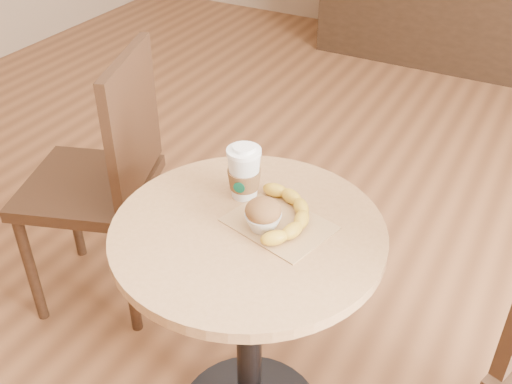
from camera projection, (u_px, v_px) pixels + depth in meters
cafe_table at (249, 297)px, 1.56m from camera, size 0.67×0.67×0.75m
chair_left at (105, 176)px, 2.02m from camera, size 0.54×0.54×0.96m
kraft_bag at (279, 224)px, 1.44m from camera, size 0.28×0.23×0.00m
coffee_cup at (244, 174)px, 1.51m from camera, size 0.09×0.09×0.15m
muffin at (263, 215)px, 1.41m from camera, size 0.09×0.09×0.08m
banana at (279, 214)px, 1.44m from camera, size 0.25×0.29×0.04m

